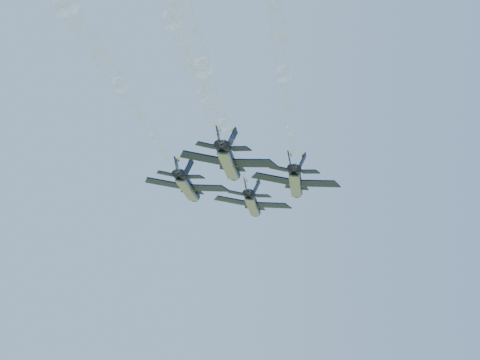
{
  "coord_description": "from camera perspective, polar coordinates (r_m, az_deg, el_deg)",
  "views": [
    {
      "loc": [
        -17.69,
        -105.19,
        71.45
      ],
      "look_at": [
        -3.6,
        -1.15,
        96.49
      ],
      "focal_mm": 55.0,
      "sensor_mm": 36.0,
      "label": 1
    }
  ],
  "objects": [
    {
      "name": "jet_right",
      "position": [
        105.3,
        4.36,
        -0.2
      ],
      "size": [
        12.35,
        16.59,
        3.71
      ],
      "rotation": [
        0.0,
        0.14,
        -0.24
      ],
      "color": "black"
    },
    {
      "name": "jet_slot",
      "position": [
        94.05,
        -0.84,
        1.37
      ],
      "size": [
        12.35,
        16.59,
        3.71
      ],
      "rotation": [
        0.0,
        0.14,
        -0.24
      ],
      "color": "black"
    },
    {
      "name": "jet_lead",
      "position": [
        120.09,
        1.01,
        -1.88
      ],
      "size": [
        12.35,
        16.59,
        3.71
      ],
      "rotation": [
        0.0,
        0.14,
        -0.24
      ],
      "color": "black"
    },
    {
      "name": "smoke_trail_lead",
      "position": [
        61.84,
        -4.03,
        9.5
      ],
      "size": [
        20.81,
        78.06,
        2.82
      ],
      "rotation": [
        0.0,
        0.14,
        -0.24
      ],
      "color": "white"
    },
    {
      "name": "jet_left",
      "position": [
        108.08,
        -4.04,
        -0.55
      ],
      "size": [
        12.35,
        16.59,
        3.71
      ],
      "rotation": [
        0.0,
        0.14,
        -0.24
      ],
      "color": "black"
    }
  ]
}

